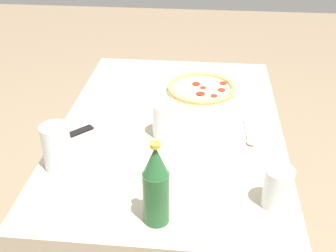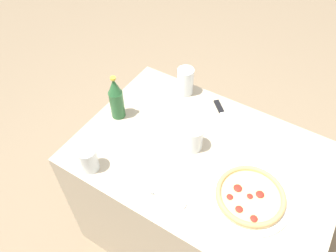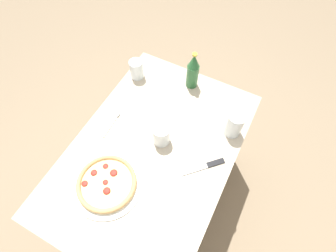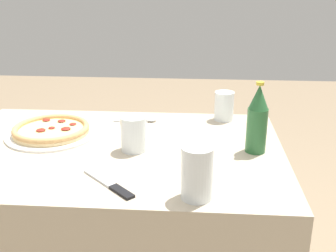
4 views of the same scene
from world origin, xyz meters
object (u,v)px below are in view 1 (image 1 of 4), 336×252
at_px(glass_mango_juice, 57,150).
at_px(knife, 95,126).
at_px(pizza_salami, 201,89).
at_px(glass_iced_tea, 165,121).
at_px(spoon, 250,136).
at_px(glass_red_wine, 277,189).
at_px(beer_bottle, 156,186).

height_order(glass_mango_juice, knife, glass_mango_juice).
bearing_deg(pizza_salami, glass_mango_juice, 142.37).
height_order(glass_iced_tea, spoon, glass_iced_tea).
height_order(glass_iced_tea, knife, glass_iced_tea).
relative_size(glass_red_wine, knife, 0.66).
bearing_deg(glass_iced_tea, beer_bottle, -177.24).
bearing_deg(glass_red_wine, glass_mango_juice, 80.74).
height_order(glass_iced_tea, glass_mango_juice, glass_mango_juice).
xyz_separation_m(glass_mango_juice, beer_bottle, (-0.18, -0.31, 0.05)).
bearing_deg(glass_mango_juice, glass_iced_tea, -54.69).
bearing_deg(beer_bottle, spoon, -32.37).
xyz_separation_m(glass_mango_juice, spoon, (0.22, -0.56, -0.06)).
height_order(pizza_salami, knife, pizza_salami).
xyz_separation_m(pizza_salami, glass_red_wine, (-0.61, -0.21, 0.03)).
bearing_deg(knife, glass_red_wine, -120.51).
relative_size(glass_iced_tea, glass_mango_juice, 0.81).
relative_size(pizza_salami, glass_iced_tea, 2.78).
relative_size(glass_iced_tea, spoon, 0.69).
bearing_deg(knife, glass_mango_juice, 169.20).
relative_size(glass_mango_juice, knife, 0.84).
bearing_deg(pizza_salami, beer_bottle, 172.74).
bearing_deg(pizza_salami, knife, 128.66).
relative_size(glass_red_wine, spoon, 0.68).
xyz_separation_m(pizza_salami, glass_mango_juice, (-0.51, 0.39, 0.04)).
bearing_deg(knife, spoon, -91.57).
bearing_deg(spoon, knife, 88.43).
height_order(glass_red_wine, spoon, glass_red_wine).
xyz_separation_m(pizza_salami, knife, (-0.28, 0.35, -0.01)).
xyz_separation_m(glass_red_wine, knife, (0.33, 0.56, -0.05)).
xyz_separation_m(glass_iced_tea, glass_mango_juice, (-0.20, 0.29, 0.01)).
distance_m(glass_red_wine, spoon, 0.32).
distance_m(glass_iced_tea, spoon, 0.28).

